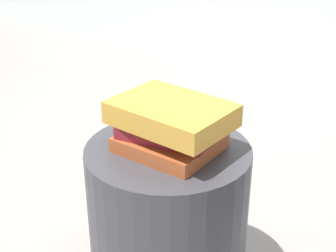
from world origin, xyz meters
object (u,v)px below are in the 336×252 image
Objects in this scene: book_rust at (170,143)px; book_maroon at (167,129)px; side_table at (168,221)px; book_ochre at (171,114)px.

book_rust is 0.04m from book_maroon.
book_ochre reaches higher than side_table.
book_rust is at bearing 174.96° from book_ochre.
book_rust is at bearing -1.41° from side_table.
book_maroon is 0.05m from book_ochre.
book_rust is (0.01, -0.00, 0.25)m from side_table.
side_table is 0.29m from book_maroon.
book_ochre is at bearing -6.18° from side_table.
book_ochre is (0.01, -0.00, 0.33)m from side_table.
book_maroon is at bearing 171.00° from book_ochre.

